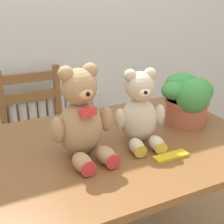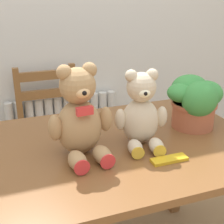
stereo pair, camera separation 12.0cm
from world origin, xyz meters
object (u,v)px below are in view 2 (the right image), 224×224
teddy_bear_right (141,113)px  chocolate_bar (169,159)px  wooden_chair_behind (53,134)px  teddy_bear_left (80,117)px  potted_plant (195,100)px

teddy_bear_right → chocolate_bar: 0.21m
wooden_chair_behind → teddy_bear_right: bearing=104.3°
wooden_chair_behind → chocolate_bar: wooden_chair_behind is taller
teddy_bear_left → teddy_bear_right: teddy_bear_left is taller
potted_plant → teddy_bear_left: bearing=-172.6°
teddy_bear_left → potted_plant: teddy_bear_left is taller
wooden_chair_behind → teddy_bear_left: bearing=88.5°
wooden_chair_behind → teddy_bear_left: teddy_bear_left is taller
chocolate_bar → teddy_bear_left: bearing=150.1°
potted_plant → chocolate_bar: bearing=-137.5°
teddy_bear_left → potted_plant: bearing=-176.7°
wooden_chair_behind → teddy_bear_right: (0.23, -0.89, 0.46)m
teddy_bear_left → teddy_bear_right: 0.25m
wooden_chair_behind → chocolate_bar: bearing=104.1°
teddy_bear_right → potted_plant: teddy_bear_right is taller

